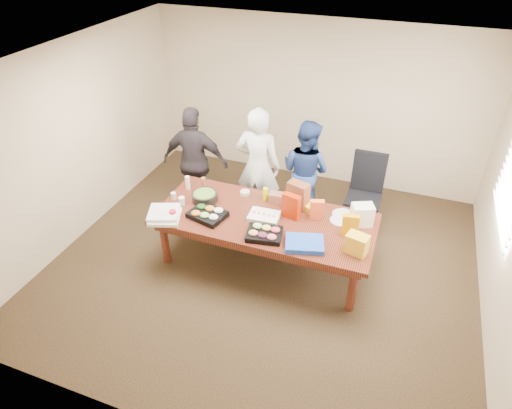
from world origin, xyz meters
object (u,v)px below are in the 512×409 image
at_px(conference_table, 265,240).
at_px(office_chair, 364,197).
at_px(person_right, 305,171).
at_px(salad_bowl, 205,197).
at_px(sheet_cake, 264,217).
at_px(person_center, 258,167).

bearing_deg(conference_table, office_chair, 47.79).
bearing_deg(person_right, salad_bowl, 66.07).
bearing_deg(sheet_cake, office_chair, 45.09).
bearing_deg(sheet_cake, person_center, 110.84).
xyz_separation_m(office_chair, person_right, (-0.89, 0.03, 0.23)).
bearing_deg(person_right, person_center, 44.24).
height_order(person_center, salad_bowl, person_center).
height_order(conference_table, office_chair, office_chair).
relative_size(conference_table, person_center, 1.55).
height_order(person_right, sheet_cake, person_right).
xyz_separation_m(conference_table, sheet_cake, (-0.00, -0.03, 0.41)).
relative_size(office_chair, sheet_cake, 2.98).
relative_size(sheet_cake, salad_bowl, 1.09).
xyz_separation_m(conference_table, salad_bowl, (-0.89, 0.09, 0.43)).
xyz_separation_m(person_center, salad_bowl, (-0.46, -0.85, -0.10)).
relative_size(person_center, person_right, 1.13).
bearing_deg(conference_table, person_center, 114.79).
relative_size(conference_table, salad_bowl, 8.10).
distance_m(office_chair, person_center, 1.59).
height_order(person_center, person_right, person_center).
bearing_deg(sheet_cake, salad_bowl, 169.09).
bearing_deg(person_center, sheet_cake, 111.06).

